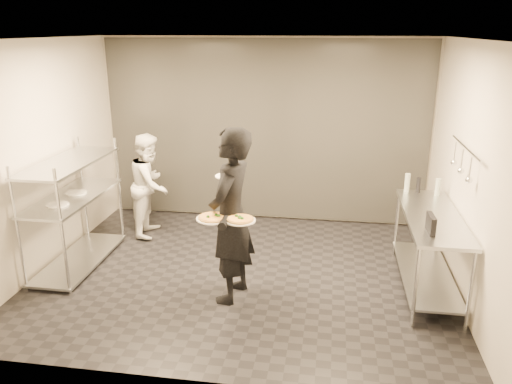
# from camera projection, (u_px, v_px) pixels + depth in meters

# --- Properties ---
(room_shell) EXTENTS (5.00, 4.00, 2.80)m
(room_shell) POSITION_uv_depth(u_px,v_px,m) (257.00, 143.00, 6.86)
(room_shell) COLOR black
(room_shell) RESTS_ON ground
(pass_rack) EXTENTS (0.60, 1.60, 1.50)m
(pass_rack) POSITION_uv_depth(u_px,v_px,m) (74.00, 207.00, 6.26)
(pass_rack) COLOR silver
(pass_rack) RESTS_ON ground
(prep_counter) EXTENTS (0.60, 1.80, 0.92)m
(prep_counter) POSITION_uv_depth(u_px,v_px,m) (430.00, 239.00, 5.69)
(prep_counter) COLOR silver
(prep_counter) RESTS_ON ground
(utensil_rail) EXTENTS (0.07, 1.20, 0.31)m
(utensil_rail) POSITION_uv_depth(u_px,v_px,m) (463.00, 161.00, 5.36)
(utensil_rail) COLOR silver
(utensil_rail) RESTS_ON room_shell
(waiter) EXTENTS (0.59, 0.78, 1.95)m
(waiter) POSITION_uv_depth(u_px,v_px,m) (231.00, 216.00, 5.39)
(waiter) COLOR black
(waiter) RESTS_ON ground
(chef) EXTENTS (0.61, 0.76, 1.50)m
(chef) POSITION_uv_depth(u_px,v_px,m) (150.00, 185.00, 7.22)
(chef) COLOR white
(chef) RESTS_ON ground
(pizza_plate_near) EXTENTS (0.36, 0.36, 0.05)m
(pizza_plate_near) POSITION_uv_depth(u_px,v_px,m) (213.00, 218.00, 5.23)
(pizza_plate_near) COLOR white
(pizza_plate_near) RESTS_ON waiter
(pizza_plate_far) EXTENTS (0.32, 0.32, 0.05)m
(pizza_plate_far) POSITION_uv_depth(u_px,v_px,m) (240.00, 219.00, 5.16)
(pizza_plate_far) COLOR white
(pizza_plate_far) RESTS_ON waiter
(salad_plate) EXTENTS (0.26, 0.26, 0.07)m
(salad_plate) POSITION_uv_depth(u_px,v_px,m) (227.00, 174.00, 5.61)
(salad_plate) COLOR white
(salad_plate) RESTS_ON waiter
(pos_monitor) EXTENTS (0.06, 0.26, 0.19)m
(pos_monitor) POSITION_uv_depth(u_px,v_px,m) (431.00, 224.00, 5.08)
(pos_monitor) COLOR black
(pos_monitor) RESTS_ON prep_counter
(bottle_green) EXTENTS (0.07, 0.07, 0.24)m
(bottle_green) POSITION_uv_depth(u_px,v_px,m) (407.00, 183.00, 6.33)
(bottle_green) COLOR #93A092
(bottle_green) RESTS_ON prep_counter
(bottle_clear) EXTENTS (0.07, 0.07, 0.22)m
(bottle_clear) POSITION_uv_depth(u_px,v_px,m) (438.00, 187.00, 6.19)
(bottle_clear) COLOR #93A092
(bottle_clear) RESTS_ON prep_counter
(bottle_dark) EXTENTS (0.06, 0.06, 0.19)m
(bottle_dark) POSITION_uv_depth(u_px,v_px,m) (418.00, 185.00, 6.32)
(bottle_dark) COLOR black
(bottle_dark) RESTS_ON prep_counter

